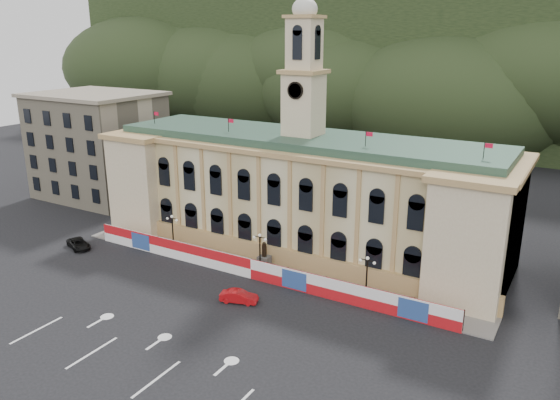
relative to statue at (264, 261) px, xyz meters
The scene contains 13 objects.
ground 18.04m from the statue, 90.00° to the right, with size 260.00×260.00×0.00m, color black.
lane_markings 23.03m from the statue, 90.00° to the right, with size 26.00×10.00×0.02m, color white, non-canonical shape.
hill_ridge 105.59m from the statue, 89.98° to the left, with size 230.00×80.00×64.00m.
city_hall 11.71m from the statue, 90.00° to the left, with size 56.20×17.60×37.10m.
side_building_left 45.63m from the statue, 163.26° to the left, with size 21.00×17.00×18.60m.
hoarding_fence 2.93m from the statue, 88.90° to the right, with size 50.00×0.44×2.50m.
pavement 1.13m from the statue, 90.00° to the right, with size 56.00×5.50×0.16m, color slate.
statue is the anchor object (origin of this frame).
lamp_left 14.16m from the statue, behind, with size 1.96×0.44×5.15m.
lamp_center 2.14m from the statue, 90.00° to the right, with size 1.96×0.44×5.15m.
lamp_right 14.16m from the statue, ahead, with size 1.96×0.44×5.15m.
red_sedan 9.11m from the statue, 76.04° to the right, with size 4.47×2.69×1.39m, color #B20C10.
black_suv 26.86m from the statue, 164.95° to the right, with size 5.13×3.74×1.30m, color black.
Camera 1 is at (33.62, -35.47, 28.64)m, focal length 35.00 mm.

